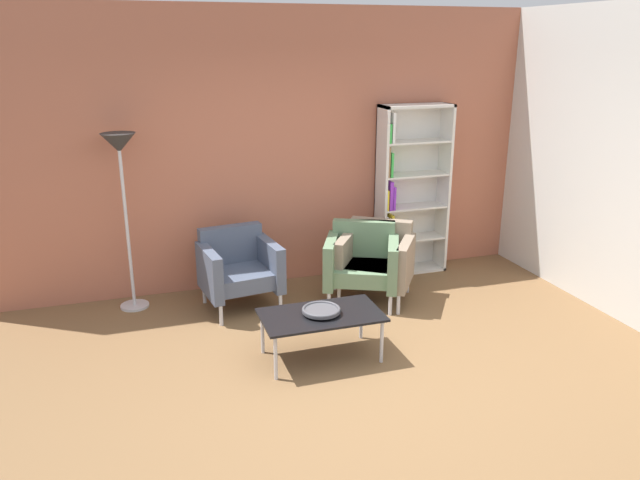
% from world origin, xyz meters
% --- Properties ---
extents(ground_plane, '(8.32, 8.32, 0.00)m').
position_xyz_m(ground_plane, '(0.00, 0.00, 0.00)').
color(ground_plane, brown).
extents(brick_back_panel, '(6.40, 0.12, 2.90)m').
position_xyz_m(brick_back_panel, '(0.00, 2.46, 1.45)').
color(brick_back_panel, '#B2664C').
rests_on(brick_back_panel, ground_plane).
extents(plaster_right_partition, '(0.12, 5.20, 2.90)m').
position_xyz_m(plaster_right_partition, '(2.86, 0.60, 1.45)').
color(plaster_right_partition, silver).
rests_on(plaster_right_partition, ground_plane).
extents(bookshelf_tall, '(0.80, 0.30, 1.90)m').
position_xyz_m(bookshelf_tall, '(1.43, 2.25, 0.93)').
color(bookshelf_tall, silver).
rests_on(bookshelf_tall, ground_plane).
extents(coffee_table_low, '(1.00, 0.56, 0.40)m').
position_xyz_m(coffee_table_low, '(-0.13, 0.57, 0.37)').
color(coffee_table_low, black).
rests_on(coffee_table_low, ground_plane).
extents(decorative_bowl, '(0.32, 0.32, 0.05)m').
position_xyz_m(decorative_bowl, '(-0.13, 0.57, 0.43)').
color(decorative_bowl, '#4C4C51').
rests_on(decorative_bowl, coffee_table_low).
extents(armchair_spare_guest, '(0.91, 0.88, 0.78)m').
position_xyz_m(armchair_spare_guest, '(0.65, 1.61, 0.41)').
color(armchair_spare_guest, slate).
rests_on(armchair_spare_guest, ground_plane).
extents(armchair_corner_red, '(0.80, 0.74, 0.78)m').
position_xyz_m(armchair_corner_red, '(-0.58, 1.83, 0.41)').
color(armchair_corner_red, '#4C566B').
rests_on(armchair_corner_red, ground_plane).
extents(armchair_by_bookshelf, '(0.94, 0.93, 0.78)m').
position_xyz_m(armchair_by_bookshelf, '(0.81, 1.62, 0.41)').
color(armchair_by_bookshelf, gray).
rests_on(armchair_by_bookshelf, ground_plane).
extents(floor_lamp_torchiere, '(0.32, 0.32, 1.74)m').
position_xyz_m(floor_lamp_torchiere, '(-1.59, 2.13, 1.45)').
color(floor_lamp_torchiere, silver).
rests_on(floor_lamp_torchiere, ground_plane).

